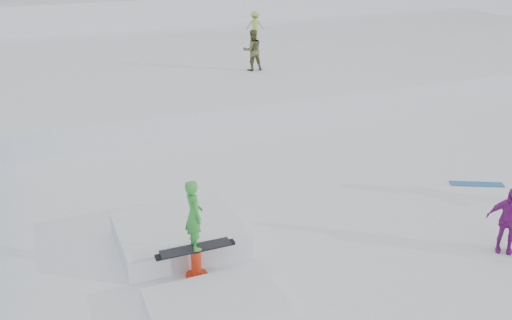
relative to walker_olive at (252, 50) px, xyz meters
name	(u,v)px	position (x,y,z in m)	size (l,w,h in m)	color
ground	(269,241)	(-4.29, -11.63, -1.64)	(120.00, 120.00, 0.00)	white
snow_berm	(89,8)	(-4.29, 18.37, -0.44)	(60.00, 14.00, 2.40)	white
snow_midrise	(130,66)	(-4.29, 4.37, -1.24)	(50.00, 18.00, 0.80)	white
walker_olive	(252,50)	(0.00, 0.00, 0.00)	(0.81, 0.63, 1.67)	brown
walker_ygreen	(255,25)	(2.68, 6.29, -0.13)	(0.91, 0.52, 1.41)	#9FD04D
spectator_purple	(508,220)	(0.21, -13.87, -0.89)	(0.87, 0.36, 1.49)	#8C208E
loose_board_teal	(477,184)	(2.06, -11.05, -1.62)	(1.40, 0.28, 0.03)	#2C68AB
jib_rail_feature	(188,249)	(-6.17, -11.74, -1.33)	(2.60, 4.40, 2.11)	white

